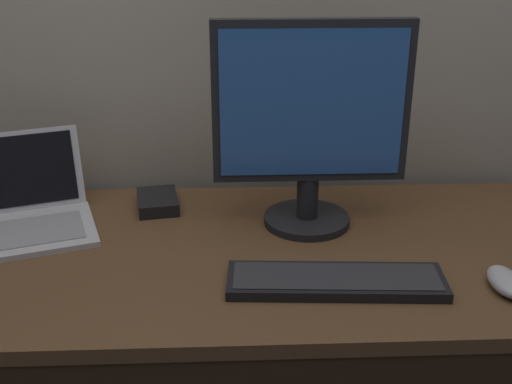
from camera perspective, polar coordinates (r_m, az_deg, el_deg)
The scene contains 6 objects.
desk at distance 1.58m, azimuth -3.20°, elevation -12.80°, with size 1.73×0.71×0.76m.
laptop_silver at distance 1.64m, azimuth -20.36°, elevation -1.89°, with size 0.41×0.39×0.21m.
external_monitor at distance 1.48m, azimuth 4.86°, elevation 5.96°, with size 0.45×0.21×0.49m.
wired_keyboard at distance 1.33m, azimuth 7.10°, elevation -7.84°, with size 0.45×0.15×0.02m.
computer_mouse at distance 1.40m, azimuth 21.22°, elevation -7.40°, with size 0.06×0.12×0.04m, color #B7B7BC.
external_drive_box at distance 1.68m, azimuth -8.72°, elevation -0.85°, with size 0.10×0.14×0.03m, color black.
Camera 1 is at (0.03, -1.29, 1.46)m, focal length 45.11 mm.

